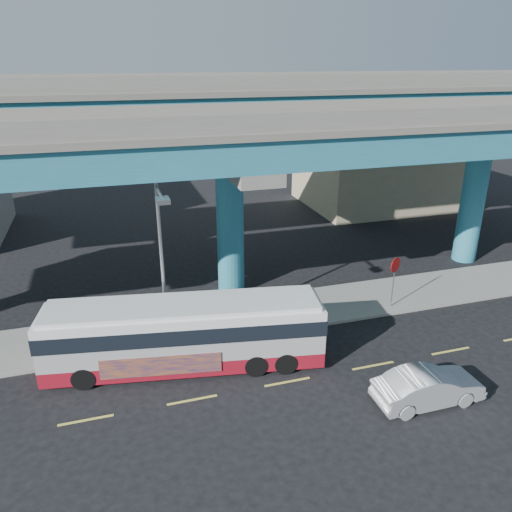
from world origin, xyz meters
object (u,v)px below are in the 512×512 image
object	(u,v)px
street_lamp	(162,247)
transit_bus	(185,332)
sedan	(428,387)
stop_sign	(395,271)

from	to	relation	value
street_lamp	transit_bus	bearing A→B (deg)	-66.64
transit_bus	sedan	distance (m)	10.07
transit_bus	street_lamp	size ratio (longest dim) A/B	1.57
stop_sign	transit_bus	bearing A→B (deg)	-172.67
transit_bus	sedan	bearing A→B (deg)	-22.05
sedan	street_lamp	world-z (taller)	street_lamp
sedan	stop_sign	size ratio (longest dim) A/B	1.54
sedan	stop_sign	xyz separation A→B (m)	(2.85, 7.30, 1.50)
transit_bus	stop_sign	distance (m)	11.57
transit_bus	sedan	size ratio (longest dim) A/B	2.77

